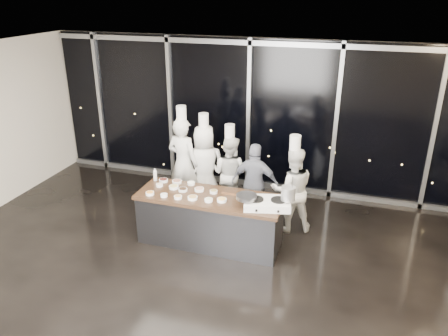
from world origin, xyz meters
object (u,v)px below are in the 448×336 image
object	(u,v)px
demo_counter	(210,219)
frying_pan	(246,197)
guest	(255,183)
chef_far_left	(183,162)
chef_left	(205,166)
stove	(267,203)
chef_right	(292,189)
chef_center	(230,172)
stock_pot	(288,193)

from	to	relation	value
demo_counter	frying_pan	size ratio (longest dim) A/B	4.04
guest	chef_far_left	bearing A→B (deg)	-4.56
frying_pan	chef_far_left	world-z (taller)	chef_far_left
frying_pan	chef_left	xyz separation A→B (m)	(-1.24, 1.46, -0.21)
stove	chef_far_left	world-z (taller)	chef_far_left
frying_pan	chef_right	bearing A→B (deg)	48.54
chef_far_left	chef_center	world-z (taller)	chef_far_left
frying_pan	stock_pot	xyz separation A→B (m)	(0.64, 0.15, 0.08)
frying_pan	chef_center	size ratio (longest dim) A/B	0.35
frying_pan	guest	bearing A→B (deg)	83.28
chef_right	chef_center	bearing A→B (deg)	-39.02
chef_left	chef_right	bearing A→B (deg)	148.20
chef_center	guest	size ratio (longest dim) A/B	1.13
chef_far_left	chef_center	bearing A→B (deg)	-155.21
demo_counter	guest	world-z (taller)	guest
stove	chef_right	xyz separation A→B (m)	(0.24, 0.98, -0.17)
demo_counter	stock_pot	bearing A→B (deg)	-0.91
chef_left	stove	bearing A→B (deg)	119.18
stove	chef_far_left	size ratio (longest dim) A/B	0.39
chef_far_left	guest	bearing A→B (deg)	-173.18
frying_pan	stock_pot	size ratio (longest dim) A/B	2.77
stock_pot	chef_center	bearing A→B (deg)	135.38
stove	stock_pot	world-z (taller)	stock_pot
stock_pot	chef_far_left	xyz separation A→B (m)	(-2.27, 1.17, -0.21)
chef_far_left	guest	xyz separation A→B (m)	(1.50, -0.16, -0.17)
stove	chef_left	bearing A→B (deg)	125.15
demo_counter	stove	size ratio (longest dim) A/B	3.04
stove	stock_pot	bearing A→B (deg)	0.09
stove	demo_counter	bearing A→B (deg)	161.24
chef_far_left	chef_center	distance (m)	0.93
frying_pan	chef_left	distance (m)	1.93
guest	frying_pan	bearing A→B (deg)	98.30
frying_pan	chef_center	world-z (taller)	chef_center
chef_far_left	chef_left	world-z (taller)	chef_far_left
stove	chef_far_left	xyz separation A→B (m)	(-1.95, 1.24, -0.02)
demo_counter	chef_left	xyz separation A→B (m)	(-0.57, 1.29, 0.41)
stock_pot	guest	bearing A→B (deg)	127.55
stove	chef_right	size ratio (longest dim) A/B	0.45
demo_counter	chef_center	bearing A→B (deg)	92.62
chef_left	stock_pot	bearing A→B (deg)	125.77
stove	chef_right	bearing A→B (deg)	62.85
stove	chef_far_left	bearing A→B (deg)	134.24
chef_far_left	guest	distance (m)	1.51
stove	guest	xyz separation A→B (m)	(-0.46, 1.08, -0.19)
demo_counter	guest	size ratio (longest dim) A/B	1.60
stove	guest	distance (m)	1.19
chef_center	stock_pot	bearing A→B (deg)	146.37
chef_left	chef_center	xyz separation A→B (m)	(0.50, 0.04, -0.09)
chef_far_left	guest	size ratio (longest dim) A/B	1.35
demo_counter	chef_far_left	bearing A→B (deg)	129.82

